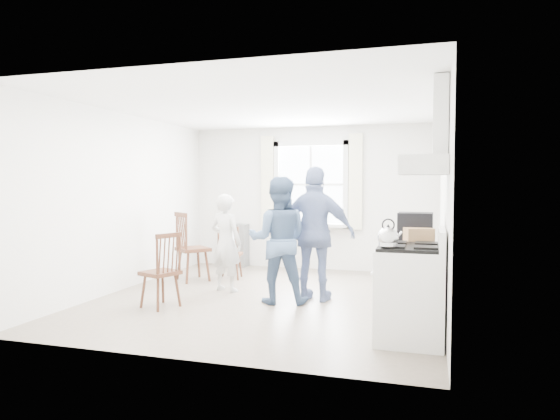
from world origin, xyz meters
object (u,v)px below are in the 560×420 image
object	(u,v)px
gas_stove	(410,292)
stereo_stack	(415,228)
person_mid	(278,240)
windsor_chair_a	(229,247)
low_cabinet	(419,283)
person_right	(316,234)
windsor_chair_c	(165,262)
windsor_chair_b	(186,239)
person_left	(226,243)

from	to	relation	value
gas_stove	stereo_stack	bearing A→B (deg)	88.32
person_mid	windsor_chair_a	bearing A→B (deg)	-57.99
windsor_chair_a	person_mid	world-z (taller)	person_mid
low_cabinet	person_right	size ratio (longest dim) A/B	0.50
low_cabinet	person_mid	size ratio (longest dim) A/B	0.54
gas_stove	stereo_stack	xyz separation A→B (m)	(0.02, 0.74, 0.58)
windsor_chair_c	person_right	world-z (taller)	person_right
low_cabinet	windsor_chair_c	distance (m)	3.06
windsor_chair_b	person_right	world-z (taller)	person_right
low_cabinet	windsor_chair_b	world-z (taller)	windsor_chair_b
windsor_chair_a	person_right	size ratio (longest dim) A/B	0.49
stereo_stack	windsor_chair_a	world-z (taller)	stereo_stack
stereo_stack	windsor_chair_b	world-z (taller)	stereo_stack
gas_stove	person_right	distance (m)	1.94
person_mid	person_right	size ratio (longest dim) A/B	0.92
windsor_chair_c	person_left	size ratio (longest dim) A/B	0.68
low_cabinet	stereo_stack	world-z (taller)	stereo_stack
gas_stove	person_right	bearing A→B (deg)	132.22
windsor_chair_c	person_mid	world-z (taller)	person_mid
windsor_chair_a	person_left	world-z (taller)	person_left
windsor_chair_b	low_cabinet	bearing A→B (deg)	-21.03
low_cabinet	stereo_stack	bearing A→B (deg)	143.70
gas_stove	low_cabinet	xyz separation A→B (m)	(0.07, 0.70, -0.03)
windsor_chair_b	person_left	bearing A→B (deg)	-28.52
gas_stove	windsor_chair_c	distance (m)	3.01
windsor_chair_a	gas_stove	bearing A→B (deg)	-39.44
stereo_stack	windsor_chair_b	size ratio (longest dim) A/B	0.34
gas_stove	windsor_chair_b	distance (m)	4.12
gas_stove	windsor_chair_c	bearing A→B (deg)	171.54
gas_stove	windsor_chair_a	distance (m)	3.82
low_cabinet	windsor_chair_c	bearing A→B (deg)	-175.19
gas_stove	low_cabinet	world-z (taller)	gas_stove
person_right	windsor_chair_b	bearing A→B (deg)	-12.42
windsor_chair_c	low_cabinet	bearing A→B (deg)	4.81
stereo_stack	person_left	bearing A→B (deg)	162.01
gas_stove	person_mid	xyz separation A→B (m)	(-1.72, 1.15, 0.34)
stereo_stack	windsor_chair_b	xyz separation A→B (m)	(-3.57, 1.36, -0.39)
windsor_chair_a	person_mid	size ratio (longest dim) A/B	0.53
windsor_chair_c	person_mid	xyz separation A→B (m)	(1.26, 0.70, 0.24)
stereo_stack	windsor_chair_a	distance (m)	3.46
person_mid	low_cabinet	bearing A→B (deg)	154.10
gas_stove	stereo_stack	distance (m)	0.94
stereo_stack	windsor_chair_c	xyz separation A→B (m)	(-3.00, -0.29, -0.48)
windsor_chair_b	person_left	distance (m)	1.02
person_left	person_right	distance (m)	1.40
windsor_chair_a	person_mid	distance (m)	1.80
low_cabinet	person_left	bearing A→B (deg)	161.63
person_left	person_mid	bearing A→B (deg)	169.49
gas_stove	windsor_chair_c	world-z (taller)	gas_stove
person_mid	person_right	bearing A→B (deg)	-161.56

